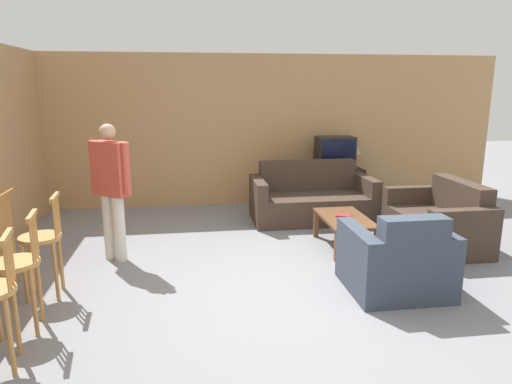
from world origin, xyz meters
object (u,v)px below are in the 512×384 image
Objects in this scene: coffee_table at (345,222)px; tv at (335,153)px; book_on_table at (344,215)px; table_lamp at (354,149)px; person_by_window at (111,185)px; bar_chair_far at (43,244)px; tv_unit at (334,187)px; couch_far at (311,200)px; bar_chair_mid at (18,271)px; loveseat_right at (439,222)px; armchair_near at (397,262)px.

tv is at bearing 75.98° from coffee_table.
table_lamp reaches higher than book_on_table.
tv is 1.38× the size of table_lamp.
table_lamp is at bearing 29.94° from person_by_window.
bar_chair_far is at bearing -141.88° from tv.
person_by_window reaches higher than coffee_table.
tv_unit is 4.08m from person_by_window.
couch_far is 3.17m from person_by_window.
table_lamp is (4.28, 3.76, 0.45)m from bar_chair_mid.
bar_chair_mid is 0.67m from bar_chair_far.
coffee_table is at bearing 25.43° from bar_chair_mid.
loveseat_right is at bearing -3.27° from coffee_table.
tv is (0.44, 3.47, 0.62)m from armchair_near.
armchair_near reaches higher than loveseat_right.
table_lamp reaches higher than bar_chair_far.
loveseat_right is 3.06× the size of table_lamp.
couch_far is at bearing 93.67° from armchair_near.
coffee_table is 2.28m from tv.
bar_chair_mid reaches higher than armchair_near.
loveseat_right reaches higher than book_on_table.
coffee_table is 2.40m from table_lamp.
bar_chair_far is at bearing -145.31° from couch_far.
bar_chair_mid is 1.61× the size of tv.
book_on_table is at bearing 25.92° from bar_chair_mid.
loveseat_right is at bearing -71.62° from tv.
table_lamp is at bearing 67.28° from book_on_table.
coffee_table is (0.08, -1.35, 0.04)m from couch_far.
armchair_near is 0.99× the size of tv_unit.
person_by_window reaches higher than bar_chair_mid.
couch_far is at bearing 93.49° from book_on_table.
couch_far is (3.32, 2.97, -0.24)m from bar_chair_mid.
couch_far is 1.18m from tv.
couch_far reaches higher than tv_unit.
person_by_window is at bearing 156.09° from armchair_near.
person_by_window is at bearing -153.87° from couch_far.
bar_chair_far reaches higher than couch_far.
couch_far is at bearing -140.52° from table_lamp.
book_on_table is at bearing -104.25° from tv.
table_lamp reaches higher than bar_chair_mid.
armchair_near is (3.49, -0.39, -0.23)m from bar_chair_far.
bar_chair_far is at bearing 173.69° from armchair_near.
person_by_window reaches higher than couch_far.
table_lamp is (-0.39, 2.21, 0.69)m from loveseat_right.
book_on_table is 2.35m from table_lamp.
tv is at bearing 82.75° from armchair_near.
tv is at bearing 52.12° from couch_far.
loveseat_right is 1.27m from coffee_table.
tv reaches higher than loveseat_right.
bar_chair_far is 3.54m from book_on_table.
book_on_table is (-0.53, -2.10, -0.52)m from tv.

